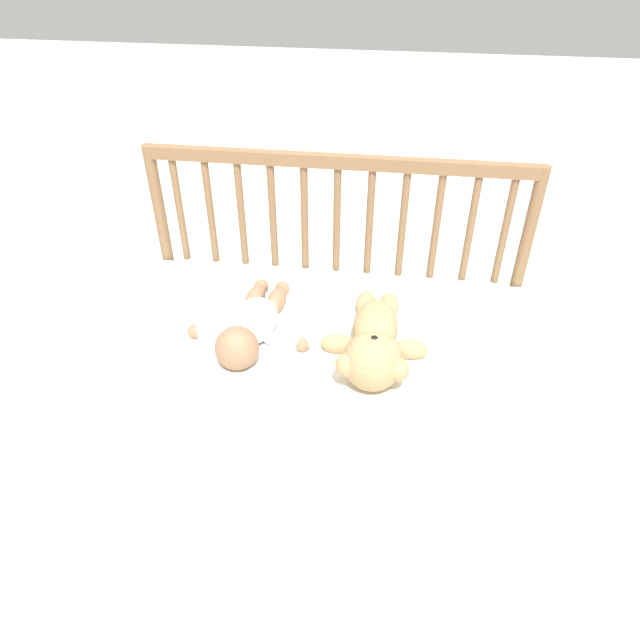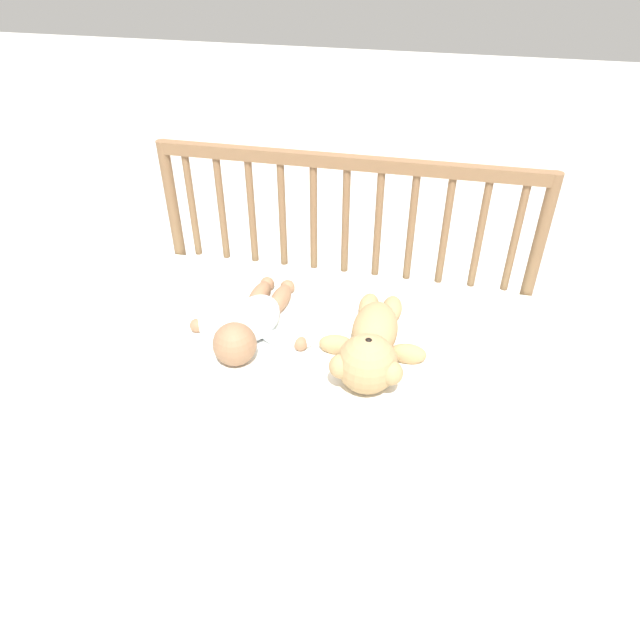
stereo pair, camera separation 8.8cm
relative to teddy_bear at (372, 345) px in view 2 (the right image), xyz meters
The scene contains 6 objects.
ground_plane 0.59m from the teddy_bear, 154.18° to the left, with size 12.00×12.00×0.00m, color silver.
crib_mattress 0.35m from the teddy_bear, 154.18° to the left, with size 1.14×0.65×0.50m.
crib_rail 0.45m from the teddy_bear, 109.07° to the left, with size 1.14×0.04×0.87m.
blanket 0.19m from the teddy_bear, 156.93° to the left, with size 0.85×0.53×0.01m.
teddy_bear is the anchor object (origin of this frame).
baby 0.33m from the teddy_bear, behind, with size 0.35×0.40×0.11m.
Camera 2 is at (0.26, -1.15, 1.45)m, focal length 32.00 mm.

